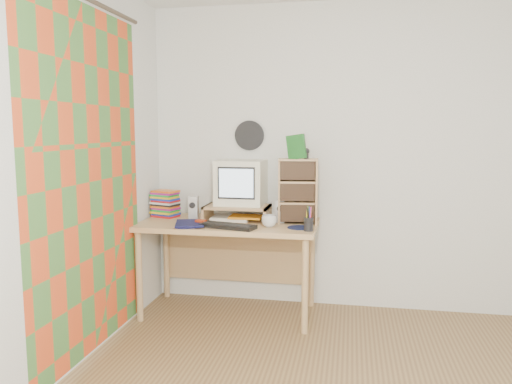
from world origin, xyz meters
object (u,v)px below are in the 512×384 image
at_px(diary, 176,222).
at_px(desk, 230,237).
at_px(crt_monitor, 240,183).
at_px(keyboard, 228,226).
at_px(cd_rack, 297,191).
at_px(dvd_stack, 165,200).
at_px(mug, 269,221).

bearing_deg(diary, desk, 21.17).
bearing_deg(crt_monitor, keyboard, -91.54).
xyz_separation_m(cd_rack, diary, (-0.90, -0.29, -0.23)).
height_order(crt_monitor, keyboard, crt_monitor).
height_order(keyboard, dvd_stack, dvd_stack).
bearing_deg(desk, cd_rack, 0.88).
bearing_deg(cd_rack, diary, -169.40).
height_order(keyboard, diary, diary).
distance_m(crt_monitor, dvd_stack, 0.67).
xyz_separation_m(dvd_stack, diary, (0.22, -0.35, -0.12)).
xyz_separation_m(crt_monitor, cd_rack, (0.48, -0.08, -0.05)).
bearing_deg(mug, desk, 151.24).
xyz_separation_m(desk, diary, (-0.36, -0.28, 0.16)).
height_order(crt_monitor, mug, crt_monitor).
relative_size(dvd_stack, diary, 1.09).
bearing_deg(keyboard, desk, 114.46).
xyz_separation_m(dvd_stack, cd_rack, (1.12, -0.07, 0.11)).
relative_size(crt_monitor, cd_rack, 0.76).
xyz_separation_m(desk, dvd_stack, (-0.58, 0.08, 0.28)).
distance_m(mug, diary, 0.72).
bearing_deg(dvd_stack, diary, -40.81).
bearing_deg(keyboard, diary, -167.72).
distance_m(crt_monitor, diary, 0.62).
bearing_deg(mug, keyboard, -161.15).
height_order(desk, keyboard, keyboard).
height_order(mug, diary, mug).
distance_m(crt_monitor, keyboard, 0.48).
bearing_deg(keyboard, cd_rack, 46.08).
bearing_deg(desk, dvd_stack, 172.61).
bearing_deg(crt_monitor, cd_rack, -9.10).
xyz_separation_m(desk, cd_rack, (0.54, 0.01, 0.39)).
relative_size(desk, keyboard, 3.28).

